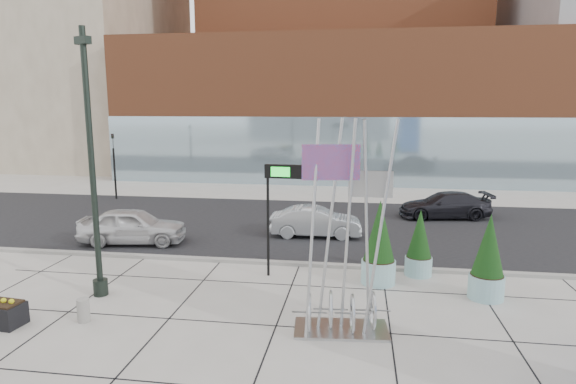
# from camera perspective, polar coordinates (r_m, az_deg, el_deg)

# --- Properties ---
(ground) EXTENTS (160.00, 160.00, 0.00)m
(ground) POSITION_cam_1_polar(r_m,az_deg,el_deg) (14.40, -4.75, -13.57)
(ground) COLOR #9E9991
(ground) RESTS_ON ground
(street_asphalt) EXTENTS (80.00, 12.00, 0.02)m
(street_asphalt) POSITION_cam_1_polar(r_m,az_deg,el_deg) (23.74, 0.76, -3.91)
(street_asphalt) COLOR black
(street_asphalt) RESTS_ON ground
(curb_edge) EXTENTS (80.00, 0.30, 0.12)m
(curb_edge) POSITION_cam_1_polar(r_m,az_deg,el_deg) (18.03, -1.83, -8.35)
(curb_edge) COLOR gray
(curb_edge) RESTS_ON ground
(tower_podium) EXTENTS (34.00, 10.00, 11.00)m
(tower_podium) POSITION_cam_1_polar(r_m,az_deg,el_deg) (39.87, 5.55, 9.72)
(tower_podium) COLOR brown
(tower_podium) RESTS_ON ground
(tower_glass_front) EXTENTS (34.00, 0.60, 5.00)m
(tower_glass_front) POSITION_cam_1_polar(r_m,az_deg,el_deg) (35.23, 5.06, 4.79)
(tower_glass_front) COLOR #8CA5B2
(tower_glass_front) RESTS_ON ground
(lamp_post) EXTENTS (0.55, 0.44, 8.02)m
(lamp_post) POSITION_cam_1_polar(r_m,az_deg,el_deg) (15.49, -22.04, 0.11)
(lamp_post) COLOR black
(lamp_post) RESTS_ON ground
(public_art_sculpture) EXTENTS (2.53, 1.42, 5.53)m
(public_art_sculpture) POSITION_cam_1_polar(r_m,az_deg,el_deg) (12.59, 6.52, -10.06)
(public_art_sculpture) COLOR #B5B8BA
(public_art_sculpture) RESTS_ON ground
(concrete_bollard) EXTENTS (0.33, 0.33, 0.65)m
(concrete_bollard) POSITION_cam_1_polar(r_m,az_deg,el_deg) (14.53, -23.08, -12.77)
(concrete_bollard) COLOR gray
(concrete_bollard) RESTS_ON ground
(overhead_street_sign) EXTENTS (1.83, 0.25, 3.87)m
(overhead_street_sign) POSITION_cam_1_polar(r_m,az_deg,el_deg) (15.98, -0.10, 1.31)
(overhead_street_sign) COLOR black
(overhead_street_sign) RESTS_ON ground
(round_planter_east) EXTENTS (1.05, 1.05, 2.64)m
(round_planter_east) POSITION_cam_1_polar(r_m,az_deg,el_deg) (15.80, 22.63, -7.34)
(round_planter_east) COLOR #91C1C4
(round_planter_east) RESTS_ON ground
(round_planter_mid) EXTENTS (0.93, 0.93, 2.32)m
(round_planter_mid) POSITION_cam_1_polar(r_m,az_deg,el_deg) (17.20, 15.30, -6.01)
(round_planter_mid) COLOR #91C1C4
(round_planter_mid) RESTS_ON ground
(round_planter_west) EXTENTS (1.12, 1.12, 2.81)m
(round_planter_west) POSITION_cam_1_polar(r_m,az_deg,el_deg) (16.07, 10.76, -6.12)
(round_planter_west) COLOR #91C1C4
(round_planter_west) RESTS_ON ground
(car_white_west) EXTENTS (4.65, 2.43, 1.51)m
(car_white_west) POSITION_cam_1_polar(r_m,az_deg,el_deg) (21.47, -17.91, -3.89)
(car_white_west) COLOR silver
(car_white_west) RESTS_ON ground
(car_silver_mid) EXTENTS (4.11, 1.61, 1.33)m
(car_silver_mid) POSITION_cam_1_polar(r_m,az_deg,el_deg) (21.57, 3.30, -3.57)
(car_silver_mid) COLOR #A8ACAF
(car_silver_mid) RESTS_ON ground
(car_dark_east) EXTENTS (4.87, 2.53, 1.35)m
(car_dark_east) POSITION_cam_1_polar(r_m,az_deg,el_deg) (26.34, 18.08, -1.52)
(car_dark_east) COLOR black
(car_dark_east) RESTS_ON ground
(traffic_signal) EXTENTS (0.15, 0.18, 4.10)m
(traffic_signal) POSITION_cam_1_polar(r_m,az_deg,el_deg) (31.83, -19.91, 3.28)
(traffic_signal) COLOR black
(traffic_signal) RESTS_ON ground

